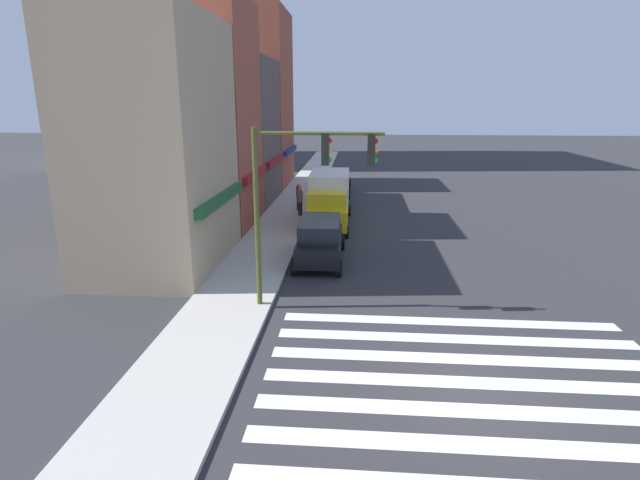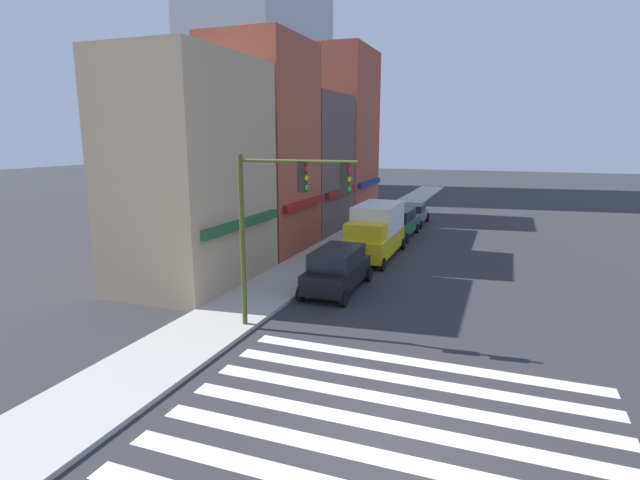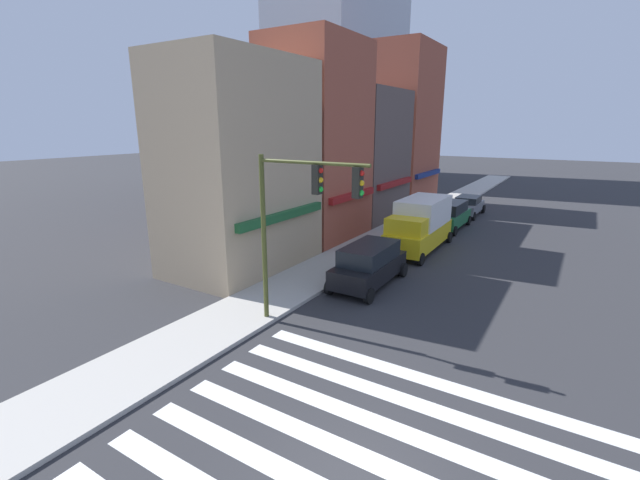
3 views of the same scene
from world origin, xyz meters
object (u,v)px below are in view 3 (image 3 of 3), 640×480
Objects in this scene: pedestrian_red_jacket at (405,218)px; pedestrian_grey_coat at (400,223)px; suv_black at (369,264)px; suv_green at (449,215)px; traffic_signal at (298,208)px; box_truck_yellow at (420,224)px; sedan_grey at (468,205)px.

pedestrian_grey_coat is at bearing -17.15° from pedestrian_red_jacket.
suv_black is at bearing -62.60° from pedestrian_grey_coat.
suv_green is 3.77m from pedestrian_red_jacket.
traffic_signal is at bearing 179.94° from suv_green.
pedestrian_red_jacket and pedestrian_grey_coat have the same top height.
suv_black is 10.43m from pedestrian_red_jacket.
suv_green is at bearing 117.05° from pedestrian_red_jacket.
suv_black reaches higher than pedestrian_grey_coat.
suv_green is (6.40, 0.00, -0.56)m from box_truck_yellow.
sedan_grey is at bearing 0.47° from suv_green.
box_truck_yellow is 1.41× the size of sedan_grey.
sedan_grey is (24.22, -0.17, -3.64)m from traffic_signal.
traffic_signal is 14.56m from pedestrian_grey_coat.
box_truck_yellow reaches higher than pedestrian_grey_coat.
suv_black is at bearing -15.33° from pedestrian_red_jacket.
pedestrian_red_jacket is at bearing 32.57° from box_truck_yellow.
pedestrian_grey_coat is (-10.17, 1.90, 0.23)m from sedan_grey.
pedestrian_grey_coat is at bearing 168.39° from sedan_grey.
box_truck_yellow is 3.52× the size of pedestrian_grey_coat.
sedan_grey is 2.50× the size of pedestrian_grey_coat.
box_truck_yellow reaches higher than sedan_grey.
pedestrian_red_jacket is 1.00× the size of pedestrian_grey_coat.
traffic_signal reaches higher than suv_green.
suv_green is at bearing -1.07° from suv_black.
pedestrian_red_jacket is (10.20, 2.19, 0.04)m from suv_black.
box_truck_yellow is 1.32× the size of suv_green.
pedestrian_red_jacket is (15.61, 2.02, -3.41)m from traffic_signal.
traffic_signal is at bearing -20.08° from pedestrian_red_jacket.
traffic_signal is 1.32× the size of suv_green.
sedan_grey is (18.81, -0.00, -0.19)m from suv_black.
traffic_signal is 1.00× the size of box_truck_yellow.
sedan_grey is at bearing -0.69° from box_truck_yellow.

